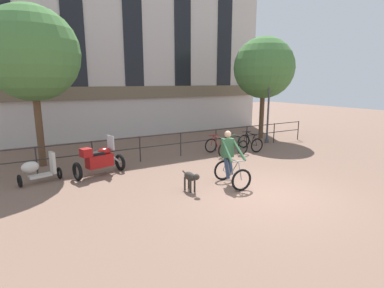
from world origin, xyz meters
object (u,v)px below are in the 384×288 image
Objects in this scene: parked_bicycle_mid_left at (234,145)px; parked_bicycle_mid_right at (250,143)px; cyclist_with_bike at (230,161)px; parked_bicycle_near_lamp at (218,147)px; dog at (191,177)px; street_lamp at (269,103)px; parked_scooter at (38,169)px; parked_motorcycle at (99,160)px.

parked_bicycle_mid_left is 0.95m from parked_bicycle_mid_right.
parked_bicycle_mid_right is (3.81, 3.35, -0.41)m from cyclist_with_bike.
parked_bicycle_mid_left is (2.86, 3.35, -0.41)m from cyclist_with_bike.
parked_bicycle_mid_right is (1.90, 0.00, -0.00)m from parked_bicycle_near_lamp.
cyclist_with_bike reaches higher than dog.
dog is 6.16m from parked_bicycle_mid_right.
parked_bicycle_mid_right is at bearing -155.12° from street_lamp.
parked_bicycle_mid_right is at bearing 48.21° from cyclist_with_bike.
parked_scooter is at bearing 136.31° from dog.
parked_scooter is 11.19m from street_lamp.
parked_bicycle_near_lamp is 0.84× the size of parked_scooter.
dog is 0.64× the size of parked_scooter.
cyclist_with_bike is at bearing 61.12° from parked_bicycle_near_lamp.
dog is at bearing -141.85° from parked_scooter.
parked_bicycle_mid_left is at bearing -162.64° from street_lamp.
parked_bicycle_near_lamp is at bearing -100.39° from parked_motorcycle.
cyclist_with_bike reaches higher than parked_motorcycle.
parked_bicycle_near_lamp and parked_bicycle_mid_left have the same top height.
cyclist_with_bike is at bearing -145.96° from parked_motorcycle.
cyclist_with_bike reaches higher than parked_bicycle_mid_left.
dog is 4.67m from parked_bicycle_near_lamp.
parked_bicycle_mid_left is at bearing 33.18° from dog.
parked_motorcycle reaches higher than parked_scooter.
dog is 0.23× the size of street_lamp.
parked_bicycle_mid_left is (4.26, 3.29, -0.08)m from dog.
parked_scooter is (-8.10, -0.17, 0.10)m from parked_bicycle_mid_left.
dog is 0.77× the size of parked_bicycle_near_lamp.
street_lamp reaches higher than parked_bicycle_mid_right.
cyclist_with_bike reaches higher than parked_scooter.
dog is at bearing -175.28° from cyclist_with_bike.
parked_scooter is at bearing -4.26° from parked_bicycle_mid_left.
street_lamp is at bearing -149.21° from parked_bicycle_mid_right.
parked_bicycle_near_lamp and parked_bicycle_mid_right have the same top height.
parked_bicycle_near_lamp is 0.96× the size of parked_bicycle_mid_left.
parked_bicycle_near_lamp is (1.90, 3.35, -0.41)m from cyclist_with_bike.
parked_bicycle_mid_left is at bearing 5.91° from parked_bicycle_mid_right.
parked_bicycle_near_lamp is 1.90m from parked_bicycle_mid_right.
street_lamp reaches higher than parked_bicycle_mid_left.
parked_bicycle_mid_right is (0.95, 0.00, 0.00)m from parked_bicycle_mid_left.
parked_motorcycle is 6.22m from parked_bicycle_mid_left.
parked_scooter is at bearing 71.14° from parked_motorcycle.
parked_bicycle_near_lamp is at bearing 5.91° from parked_bicycle_mid_right.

